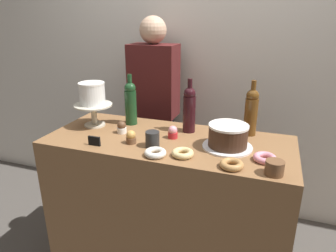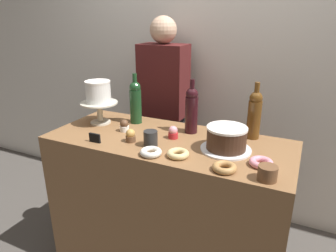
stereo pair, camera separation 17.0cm
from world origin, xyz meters
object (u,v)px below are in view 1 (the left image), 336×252
donut_sugar (155,153)px  price_sign_chalkboard (94,141)px  white_layer_cake (92,94)px  donut_glazed (183,153)px  cake_stand_pedestal (94,111)px  cupcake_caramel (131,137)px  barista_figure (154,116)px  cupcake_strawberry (173,132)px  chocolate_round_cake (228,135)px  wine_bottle_green (131,102)px  coffee_cup_ceramic (152,139)px  wine_bottle_amber (251,111)px  donut_maple (232,164)px  cupcake_chocolate (122,127)px  cookie_stack (275,168)px  donut_pink (265,158)px  wine_bottle_dark_red (189,109)px

donut_sugar → price_sign_chalkboard: 0.36m
white_layer_cake → donut_glazed: white_layer_cake is taller
cake_stand_pedestal → cupcake_caramel: bearing=-27.5°
barista_figure → cupcake_strawberry: bearing=-59.4°
cake_stand_pedestal → chocolate_round_cake: size_ratio=1.13×
wine_bottle_green → coffee_cup_ceramic: size_ratio=3.83×
donut_glazed → donut_sugar: same height
cake_stand_pedestal → wine_bottle_amber: size_ratio=0.73×
donut_glazed → donut_maple: 0.25m
donut_sugar → wine_bottle_green: bearing=129.3°
cupcake_strawberry → donut_sugar: (-0.01, -0.25, -0.02)m
cupcake_chocolate → cookie_stack: bearing=-14.8°
donut_pink → cookie_stack: bearing=-70.1°
white_layer_cake → cupcake_caramel: bearing=-27.5°
wine_bottle_amber → cupcake_strawberry: wine_bottle_amber is taller
chocolate_round_cake → cupcake_caramel: bearing=-167.1°
cupcake_strawberry → coffee_cup_ceramic: coffee_cup_ceramic is taller
white_layer_cake → coffee_cup_ceramic: size_ratio=1.88×
chocolate_round_cake → barista_figure: 0.94m
wine_bottle_green → donut_pink: bearing=-17.8°
cookie_stack → price_sign_chalkboard: cookie_stack is taller
wine_bottle_dark_red → cookie_stack: (0.50, -0.39, -0.11)m
wine_bottle_green → donut_sugar: bearing=-50.7°
cookie_stack → price_sign_chalkboard: size_ratio=1.20×
donut_pink → coffee_cup_ceramic: bearing=-178.1°
donut_maple → cake_stand_pedestal: bearing=162.7°
donut_pink → donut_sugar: same height
white_layer_cake → wine_bottle_green: 0.24m
cupcake_strawberry → cookie_stack: bearing=-24.5°
cupcake_chocolate → donut_maple: bearing=-18.5°
chocolate_round_cake → barista_figure: bearing=136.8°
chocolate_round_cake → barista_figure: (-0.68, 0.63, -0.16)m
donut_pink → coffee_cup_ceramic: size_ratio=1.32×
donut_glazed → donut_sugar: (-0.13, -0.04, 0.00)m
wine_bottle_amber → price_sign_chalkboard: wine_bottle_amber is taller
barista_figure → donut_glazed: bearing=-59.5°
cupcake_caramel → donut_glazed: (0.32, -0.06, -0.02)m
chocolate_round_cake → barista_figure: barista_figure is taller
wine_bottle_dark_red → cookie_stack: wine_bottle_dark_red is taller
wine_bottle_green → cupcake_chocolate: bearing=-84.0°
wine_bottle_amber → barista_figure: size_ratio=0.20×
cupcake_chocolate → barista_figure: (-0.04, 0.63, -0.13)m
donut_maple → donut_sugar: 0.38m
cupcake_caramel → cupcake_chocolate: size_ratio=1.00×
cake_stand_pedestal → price_sign_chalkboard: 0.33m
donut_sugar → chocolate_round_cake: bearing=34.1°
white_layer_cake → donut_pink: (1.05, -0.16, -0.20)m
wine_bottle_amber → price_sign_chalkboard: bearing=-150.3°
wine_bottle_dark_red → donut_glazed: wine_bottle_dark_red is taller
chocolate_round_cake → donut_sugar: (-0.33, -0.22, -0.05)m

